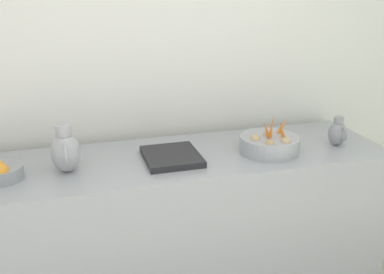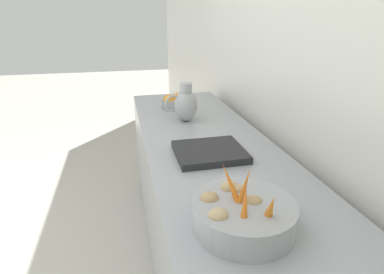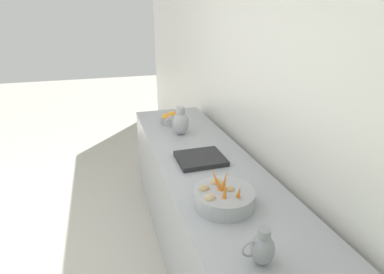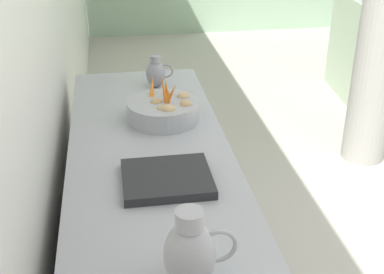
% 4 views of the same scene
% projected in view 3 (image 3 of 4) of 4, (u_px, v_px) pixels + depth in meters
% --- Properties ---
extents(tile_wall_left, '(0.10, 9.38, 3.00)m').
position_uv_depth(tile_wall_left, '(311.00, 91.00, 1.72)').
color(tile_wall_left, white).
rests_on(tile_wall_left, ground_plane).
extents(prep_counter, '(0.70, 2.61, 0.90)m').
position_uv_depth(prep_counter, '(204.00, 208.00, 2.44)').
color(prep_counter, '#9EA0A5').
rests_on(prep_counter, ground_plane).
extents(vegetable_colander, '(0.34, 0.34, 0.23)m').
position_uv_depth(vegetable_colander, '(224.00, 197.00, 1.69)').
color(vegetable_colander, '#9EA0A5').
rests_on(vegetable_colander, prep_counter).
extents(orange_bowl, '(0.22, 0.22, 0.11)m').
position_uv_depth(orange_bowl, '(171.00, 119.00, 2.99)').
color(orange_bowl, gray).
rests_on(orange_bowl, prep_counter).
extents(metal_pitcher_tall, '(0.21, 0.15, 0.25)m').
position_uv_depth(metal_pitcher_tall, '(180.00, 122.00, 2.68)').
color(metal_pitcher_tall, '#A3A3A8').
rests_on(metal_pitcher_tall, prep_counter).
extents(metal_pitcher_short, '(0.15, 0.11, 0.18)m').
position_uv_depth(metal_pitcher_short, '(262.00, 248.00, 1.29)').
color(metal_pitcher_short, gray).
rests_on(metal_pitcher_short, prep_counter).
extents(counter_sink_basin, '(0.34, 0.30, 0.04)m').
position_uv_depth(counter_sink_basin, '(200.00, 158.00, 2.22)').
color(counter_sink_basin, '#232326').
rests_on(counter_sink_basin, prep_counter).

